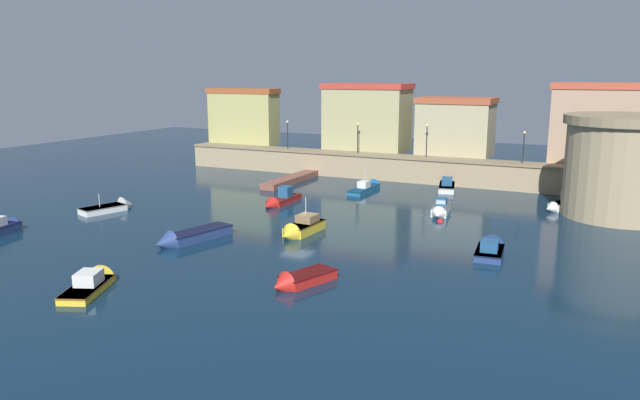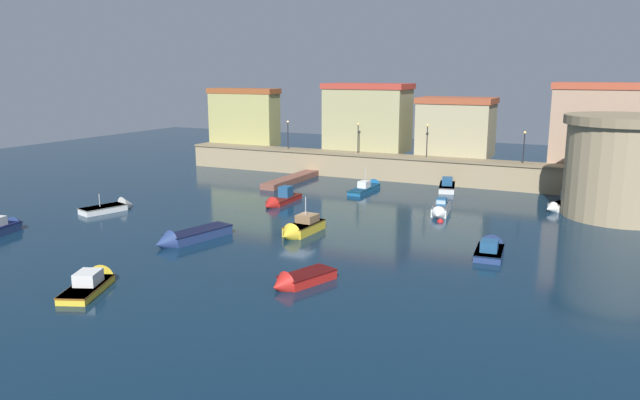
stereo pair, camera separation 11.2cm
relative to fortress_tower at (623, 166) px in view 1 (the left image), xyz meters
The scene contains 22 objects.
ground_plane 29.71m from the fortress_tower, 147.99° to the right, with size 141.29×141.29×0.00m, color #0C2338.
quay_wall 26.78m from the fortress_tower, 159.31° to the left, with size 57.04×3.10×3.02m.
old_town_backdrop 26.35m from the fortress_tower, 149.25° to the left, with size 54.76×5.95×8.99m.
fortress_tower is the anchor object (origin of this frame).
pier_dock 35.49m from the fortress_tower, behind, with size 1.84×11.28×0.70m.
quay_lamp_0 40.51m from the fortress_tower, 166.59° to the left, with size 0.32×0.32×3.68m.
quay_lamp_1 30.96m from the fortress_tower, 162.33° to the left, with size 0.32×0.32×3.72m.
quay_lamp_2 22.77m from the fortress_tower, 155.62° to the left, with size 0.32×0.32×3.89m.
quay_lamp_3 13.59m from the fortress_tower, 136.18° to the left, with size 0.32×0.32×3.53m.
moored_boat_0 31.98m from the fortress_tower, 164.11° to the right, with size 1.71×6.37×2.05m.
moored_boat_1 29.73m from the fortress_tower, 142.24° to the right, with size 2.00×5.31×3.38m.
moored_boat_2 47.13m from the fortress_tower, 157.30° to the right, with size 3.20×5.47×2.38m.
moored_boat_3 16.63m from the fortress_tower, 157.13° to the right, with size 2.05×5.27×1.66m.
moored_boat_4 19.11m from the fortress_tower, 159.09° to the left, with size 2.99×6.78×1.92m.
moored_boat_5 34.06m from the fortress_tower, 121.99° to the right, with size 3.13×4.89×1.58m.
moored_boat_6 53.61m from the fortress_tower, 147.99° to the right, with size 2.40×5.42×1.82m.
moored_boat_7 19.09m from the fortress_tower, 116.98° to the right, with size 2.25×4.97×1.85m.
moored_boat_8 6.45m from the fortress_tower, 168.22° to the left, with size 3.36×5.31×1.90m.
moored_boat_9 38.61m from the fortress_tower, 141.76° to the right, with size 3.35×7.09×1.71m.
moored_boat_10 45.13m from the fortress_tower, 130.26° to the right, with size 3.66×5.75×1.81m.
moored_boat_11 25.66m from the fortress_tower, behind, with size 1.64×7.31×3.24m.
mooring_buoy_0 17.36m from the fortress_tower, 147.54° to the right, with size 0.55×0.55×0.55m, color red.
Camera 1 is at (23.47, -44.32, 12.90)m, focal length 33.83 mm.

